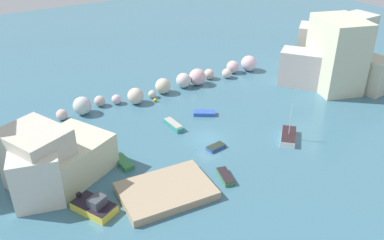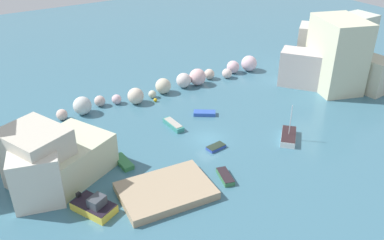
% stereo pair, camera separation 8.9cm
% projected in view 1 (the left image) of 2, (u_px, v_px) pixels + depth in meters
% --- Properties ---
extents(cove_water, '(160.00, 160.00, 0.00)m').
position_uv_depth(cove_water, '(208.00, 139.00, 53.18)').
color(cove_water, teal).
rests_on(cove_water, ground).
extents(cliff_headland_right, '(21.58, 20.01, 11.41)m').
position_uv_depth(cliff_headland_right, '(339.00, 58.00, 66.62)').
color(cliff_headland_right, beige).
rests_on(cliff_headland_right, ground).
extents(rock_breakwater, '(35.90, 4.28, 2.78)m').
position_uv_depth(rock_breakwater, '(178.00, 82.00, 66.04)').
color(rock_breakwater, beige).
rests_on(rock_breakwater, ground).
extents(stone_dock, '(10.15, 7.47, 0.90)m').
position_uv_depth(stone_dock, '(166.00, 191.00, 43.27)').
color(stone_dock, tan).
rests_on(stone_dock, ground).
extents(channel_buoy, '(0.57, 0.57, 0.57)m').
position_uv_depth(channel_buoy, '(155.00, 100.00, 62.51)').
color(channel_buoy, gold).
rests_on(channel_buoy, cove_water).
extents(moored_boat_0, '(1.42, 3.42, 0.57)m').
position_uv_depth(moored_boat_0, '(123.00, 162.00, 48.14)').
color(moored_boat_0, '#347C46').
rests_on(moored_boat_0, cove_water).
extents(moored_boat_1, '(4.39, 4.32, 5.01)m').
position_uv_depth(moored_boat_1, '(288.00, 136.00, 52.88)').
color(moored_boat_1, white).
rests_on(moored_boat_1, cove_water).
extents(moored_boat_2, '(3.31, 2.82, 0.53)m').
position_uv_depth(moored_boat_2, '(204.00, 113.00, 58.83)').
color(moored_boat_2, blue).
rests_on(moored_boat_2, cove_water).
extents(moored_boat_3, '(1.91, 3.26, 0.57)m').
position_uv_depth(moored_boat_3, '(225.00, 176.00, 45.71)').
color(moored_boat_3, '#3C7B4B').
rests_on(moored_boat_3, cove_water).
extents(moored_boat_4, '(1.30, 3.86, 0.72)m').
position_uv_depth(moored_boat_4, '(173.00, 125.00, 55.77)').
color(moored_boat_4, teal).
rests_on(moored_boat_4, cove_water).
extents(moored_boat_5, '(2.49, 1.50, 0.41)m').
position_uv_depth(moored_boat_5, '(216.00, 147.00, 51.14)').
color(moored_boat_5, '#324FB7').
rests_on(moored_boat_5, cove_water).
extents(moored_boat_6, '(4.07, 4.99, 1.94)m').
position_uv_depth(moored_boat_6, '(95.00, 206.00, 40.86)').
color(moored_boat_6, yellow).
rests_on(moored_boat_6, cove_water).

